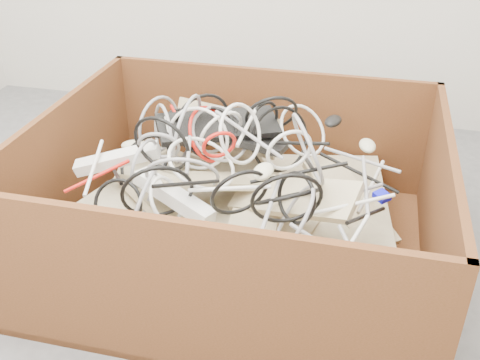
% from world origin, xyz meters
% --- Properties ---
extents(ground, '(3.00, 3.00, 0.00)m').
position_xyz_m(ground, '(0.00, 0.00, 0.00)').
color(ground, '#505052').
rests_on(ground, ground).
extents(cardboard_box, '(1.32, 1.10, 0.53)m').
position_xyz_m(cardboard_box, '(0.26, 0.22, 0.13)').
color(cardboard_box, '#412710').
rests_on(cardboard_box, ground).
extents(keyboard_pile, '(0.98, 0.91, 0.36)m').
position_xyz_m(keyboard_pile, '(0.29, 0.25, 0.28)').
color(keyboard_pile, '#C4AD8A').
rests_on(keyboard_pile, cardboard_box).
extents(mice_scatter, '(0.93, 0.86, 0.19)m').
position_xyz_m(mice_scatter, '(0.30, 0.24, 0.36)').
color(mice_scatter, beige).
rests_on(mice_scatter, keyboard_pile).
extents(power_strip_left, '(0.30, 0.12, 0.12)m').
position_xyz_m(power_strip_left, '(-0.13, 0.17, 0.36)').
color(power_strip_left, silver).
rests_on(power_strip_left, keyboard_pile).
extents(power_strip_right, '(0.30, 0.17, 0.10)m').
position_xyz_m(power_strip_right, '(0.12, 0.02, 0.35)').
color(power_strip_right, silver).
rests_on(power_strip_right, keyboard_pile).
extents(vga_plug, '(0.06, 0.06, 0.03)m').
position_xyz_m(vga_plug, '(0.74, 0.17, 0.35)').
color(vga_plug, '#0D10CC').
rests_on(vga_plug, keyboard_pile).
extents(cable_tangle, '(1.04, 0.94, 0.46)m').
position_xyz_m(cable_tangle, '(0.20, 0.22, 0.40)').
color(cable_tangle, silver).
rests_on(cable_tangle, keyboard_pile).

